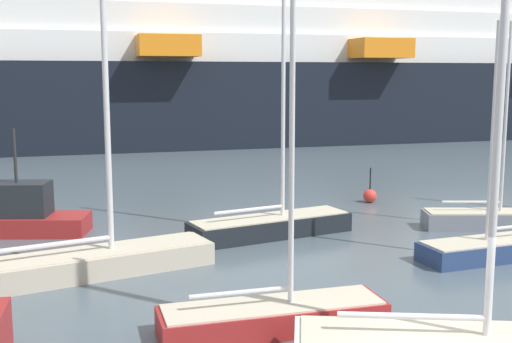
% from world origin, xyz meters
% --- Properties ---
extents(sailboat_0, '(4.91, 1.92, 6.76)m').
position_xyz_m(sailboat_0, '(5.49, 6.50, 0.36)').
color(sailboat_0, navy).
rests_on(sailboat_0, ground_plane).
extents(sailboat_1, '(5.72, 2.83, 10.36)m').
position_xyz_m(sailboat_1, '(-0.30, 10.44, 0.50)').
color(sailboat_1, black).
rests_on(sailboat_1, ground_plane).
extents(sailboat_2, '(4.65, 2.13, 7.04)m').
position_xyz_m(sailboat_2, '(7.36, 9.78, 0.39)').
color(sailboat_2, gray).
rests_on(sailboat_2, ground_plane).
extents(sailboat_3, '(6.65, 3.28, 11.40)m').
position_xyz_m(sailboat_3, '(-5.93, 7.50, 0.56)').
color(sailboat_3, '#BCB29E').
rests_on(sailboat_3, ground_plane).
extents(sailboat_4, '(6.08, 3.17, 11.84)m').
position_xyz_m(sailboat_4, '(0.63, 0.27, 0.56)').
color(sailboat_4, white).
rests_on(sailboat_4, ground_plane).
extents(sailboat_5, '(4.84, 1.55, 7.68)m').
position_xyz_m(sailboat_5, '(-2.17, 2.81, 0.39)').
color(sailboat_5, maroon).
rests_on(sailboat_5, ground_plane).
extents(fishing_boat_0, '(5.28, 2.55, 3.52)m').
position_xyz_m(fishing_boat_0, '(-8.63, 12.63, 0.63)').
color(fishing_boat_0, maroon).
rests_on(fishing_boat_0, ground_plane).
extents(channel_buoy_0, '(0.56, 0.56, 1.47)m').
position_xyz_m(channel_buoy_0, '(5.09, 14.94, 0.29)').
color(channel_buoy_0, red).
rests_on(channel_buoy_0, ground_plane).
extents(cruise_ship, '(112.72, 23.14, 17.80)m').
position_xyz_m(cruise_ship, '(13.46, 43.09, 5.63)').
color(cruise_ship, black).
rests_on(cruise_ship, ground_plane).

